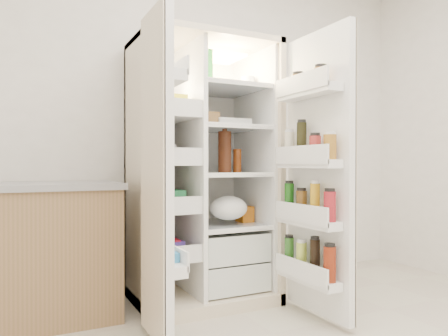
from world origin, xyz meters
name	(u,v)px	position (x,y,z in m)	size (l,w,h in m)	color
wall_back	(197,114)	(0.00, 2.00, 1.35)	(4.00, 0.02, 2.70)	white
refrigerator	(202,193)	(-0.11, 1.65, 0.74)	(0.92, 0.70, 1.80)	beige
freezer_door	(157,175)	(-0.62, 1.05, 0.89)	(0.15, 0.40, 1.72)	white
fridge_door	(317,176)	(0.36, 0.96, 0.87)	(0.17, 0.58, 1.72)	white
kitchen_counter	(19,253)	(-1.27, 1.69, 0.42)	(1.15, 0.61, 0.84)	#8C6746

